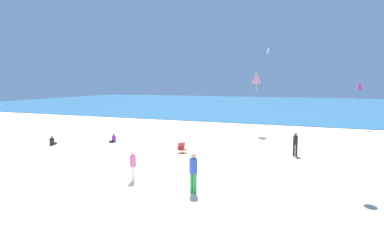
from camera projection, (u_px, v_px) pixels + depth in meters
The scene contains 11 objects.
ground_plane at pixel (215, 144), 22.71m from camera, with size 120.00×120.00×0.00m, color beige.
ocean_water at pixel (276, 105), 61.67m from camera, with size 120.00×60.00×0.05m, color teal.
beach_chair_far_left at pixel (182, 148), 20.07m from camera, with size 0.75×0.75×0.65m.
person_0 at pixel (133, 164), 14.28m from camera, with size 0.39×0.39×1.39m.
person_2 at pixel (193, 170), 12.72m from camera, with size 0.45×0.45×1.67m.
person_3 at pixel (295, 143), 19.11m from camera, with size 0.38×0.38×1.44m.
person_4 at pixel (52, 142), 22.47m from camera, with size 0.36×0.57×0.69m.
person_5 at pixel (113, 139), 23.56m from camera, with size 0.48×0.58×0.65m.
kite_white at pixel (268, 51), 36.68m from camera, with size 0.41×0.82×1.59m.
kite_pink at pixel (256, 77), 27.12m from camera, with size 0.91×1.12×1.95m.
kite_magenta at pixel (360, 86), 30.07m from camera, with size 0.88×0.84×1.83m.
Camera 1 is at (6.39, -11.48, 4.57)m, focal length 29.10 mm.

